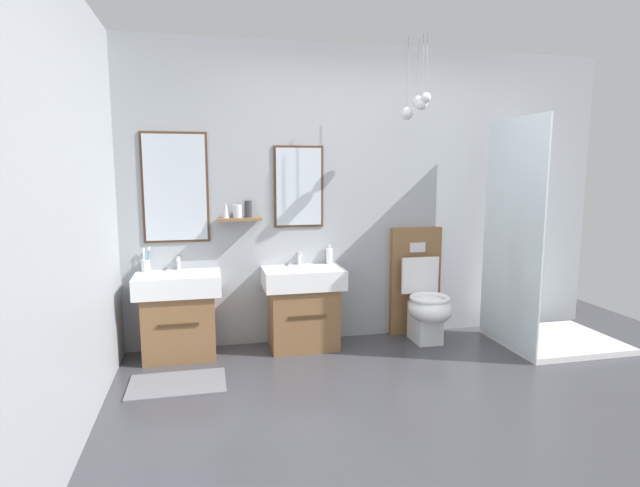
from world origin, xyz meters
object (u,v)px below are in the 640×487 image
soap_dispenser (329,256)px  toilet (422,298)px  toothbrush_cup (146,265)px  vanity_sink_left (179,312)px  vanity_sink_right (303,305)px  shower_tray (539,301)px

soap_dispenser → toilet: bearing=-11.7°
soap_dispenser → toothbrush_cup: bearing=-179.6°
vanity_sink_left → vanity_sink_right: bearing=0.0°
vanity_sink_left → shower_tray: bearing=-7.6°
toothbrush_cup → soap_dispenser: bearing=0.4°
vanity_sink_left → soap_dispenser: (1.30, 0.15, 0.40)m
vanity_sink_right → soap_dispenser: (0.27, 0.15, 0.40)m
vanity_sink_left → toothbrush_cup: (-0.26, 0.14, 0.38)m
vanity_sink_right → toothbrush_cup: toothbrush_cup is taller
toothbrush_cup → soap_dispenser: size_ratio=1.17×
toilet → soap_dispenser: 0.93m
toothbrush_cup → vanity_sink_right: bearing=-6.4°
toothbrush_cup → shower_tray: (3.30, -0.55, -0.35)m
toilet → toothbrush_cup: (-2.38, 0.16, 0.37)m
toothbrush_cup → vanity_sink_left: bearing=-29.2°
toilet → toothbrush_cup: size_ratio=4.93×
soap_dispenser → vanity_sink_right: bearing=-150.2°
vanity_sink_right → shower_tray: shower_tray is taller
toothbrush_cup → soap_dispenser: 1.55m
vanity_sink_left → vanity_sink_right: (1.03, 0.00, 0.00)m
soap_dispenser → shower_tray: size_ratio=0.09×
vanity_sink_left → toothbrush_cup: size_ratio=3.43×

